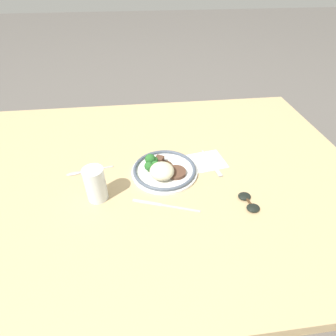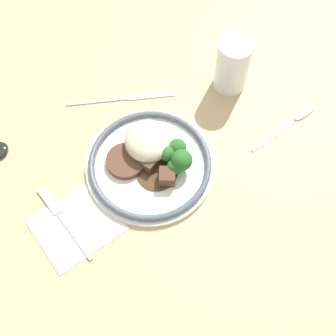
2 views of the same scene
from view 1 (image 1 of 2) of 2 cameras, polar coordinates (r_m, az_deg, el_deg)
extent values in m
plane|color=#5B5651|center=(1.01, -2.71, -2.69)|extent=(8.00, 8.00, 0.00)
cube|color=tan|center=(1.00, -2.75, -1.63)|extent=(1.53, 1.14, 0.05)
cube|color=silver|center=(1.03, 8.25, 1.46)|extent=(0.16, 0.14, 0.00)
cylinder|color=white|center=(0.97, -0.76, -0.72)|extent=(0.24, 0.24, 0.01)
torus|color=#4C5666|center=(0.96, -0.76, -0.21)|extent=(0.23, 0.23, 0.01)
ellipsoid|color=beige|center=(0.92, -1.34, -0.67)|extent=(0.09, 0.09, 0.05)
cylinder|color=brown|center=(0.94, 1.73, -0.95)|extent=(0.07, 0.07, 0.01)
cylinder|color=#472D19|center=(0.98, -1.14, 0.35)|extent=(0.08, 0.08, 0.00)
cube|color=brown|center=(0.96, -0.58, 0.21)|extent=(0.03, 0.03, 0.02)
cube|color=brown|center=(0.99, -1.87, 1.68)|extent=(0.04, 0.04, 0.03)
cube|color=brown|center=(0.98, -1.92, 1.34)|extent=(0.02, 0.02, 0.02)
cylinder|color=#568442|center=(0.98, -3.82, 0.85)|extent=(0.01, 0.01, 0.02)
sphere|color=#286628|center=(0.97, -3.88, 1.93)|extent=(0.04, 0.04, 0.04)
cylinder|color=#568442|center=(0.96, -4.12, -0.42)|extent=(0.01, 0.01, 0.01)
sphere|color=#286628|center=(0.95, -4.17, 0.43)|extent=(0.03, 0.03, 0.03)
cylinder|color=#568442|center=(0.96, -2.64, -0.11)|extent=(0.01, 0.01, 0.01)
sphere|color=#286628|center=(0.95, -2.67, 0.73)|extent=(0.03, 0.03, 0.03)
cylinder|color=#568442|center=(0.98, -2.97, 0.89)|extent=(0.01, 0.01, 0.01)
sphere|color=#286628|center=(0.97, -3.00, 1.65)|extent=(0.03, 0.03, 0.03)
cylinder|color=orange|center=(0.88, -15.22, -4.69)|extent=(0.06, 0.06, 0.07)
cylinder|color=white|center=(0.87, -15.51, -3.41)|extent=(0.07, 0.07, 0.12)
cube|color=#ADADB2|center=(1.05, 8.61, 2.23)|extent=(0.03, 0.10, 0.00)
cube|color=#ADADB2|center=(0.99, 10.67, -0.64)|extent=(0.03, 0.06, 0.00)
cube|color=#ADADB2|center=(0.84, 2.62, -8.71)|extent=(0.13, 0.05, 0.00)
cube|color=#ADADB2|center=(0.86, -4.62, -7.49)|extent=(0.09, 0.04, 0.00)
cube|color=#ADADB2|center=(1.02, -14.82, -0.20)|extent=(0.11, 0.03, 0.00)
ellipsoid|color=#ADADB2|center=(1.02, -19.73, -1.13)|extent=(0.06, 0.03, 0.01)
ellipsoid|color=black|center=(0.91, 16.29, -5.91)|extent=(0.05, 0.04, 0.01)
ellipsoid|color=black|center=(0.88, 18.05, -8.27)|extent=(0.05, 0.04, 0.01)
cube|color=#472D19|center=(0.89, 17.17, -6.98)|extent=(0.01, 0.03, 0.00)
camera|label=2|loc=(1.14, 6.81, 47.32)|focal=50.00mm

